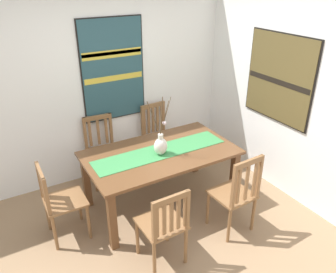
{
  "coord_description": "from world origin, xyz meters",
  "views": [
    {
      "loc": [
        -1.42,
        -2.35,
        2.67
      ],
      "look_at": [
        0.36,
        0.71,
        0.92
      ],
      "focal_mm": 36.07,
      "sensor_mm": 36.0,
      "label": 1
    }
  ],
  "objects_px": {
    "chair_0": "(59,200)",
    "chair_4": "(102,149)",
    "chair_3": "(236,193)",
    "chair_1": "(164,224)",
    "painting_on_back_wall": "(113,70)",
    "chair_2": "(158,135)",
    "centerpiece_vase": "(161,145)",
    "painting_on_side_wall": "(279,78)",
    "dining_table": "(161,159)"
  },
  "relations": [
    {
      "from": "chair_4",
      "to": "painting_on_back_wall",
      "type": "height_order",
      "value": "painting_on_back_wall"
    },
    {
      "from": "chair_3",
      "to": "painting_on_back_wall",
      "type": "height_order",
      "value": "painting_on_back_wall"
    },
    {
      "from": "chair_1",
      "to": "painting_on_side_wall",
      "type": "relative_size",
      "value": 0.83
    },
    {
      "from": "chair_0",
      "to": "chair_4",
      "type": "xyz_separation_m",
      "value": [
        0.79,
        0.85,
        0.0
      ]
    },
    {
      "from": "chair_4",
      "to": "chair_0",
      "type": "bearing_deg",
      "value": -133.06
    },
    {
      "from": "centerpiece_vase",
      "to": "dining_table",
      "type": "bearing_deg",
      "value": 64.93
    },
    {
      "from": "centerpiece_vase",
      "to": "chair_4",
      "type": "bearing_deg",
      "value": 112.92
    },
    {
      "from": "chair_2",
      "to": "painting_on_side_wall",
      "type": "height_order",
      "value": "painting_on_side_wall"
    },
    {
      "from": "chair_4",
      "to": "painting_on_side_wall",
      "type": "distance_m",
      "value": 2.48
    },
    {
      "from": "centerpiece_vase",
      "to": "chair_0",
      "type": "xyz_separation_m",
      "value": [
        -1.19,
        0.09,
        -0.39
      ]
    },
    {
      "from": "chair_3",
      "to": "chair_4",
      "type": "height_order",
      "value": "chair_3"
    },
    {
      "from": "chair_2",
      "to": "chair_3",
      "type": "distance_m",
      "value": 1.7
    },
    {
      "from": "dining_table",
      "to": "chair_0",
      "type": "relative_size",
      "value": 1.98
    },
    {
      "from": "chair_3",
      "to": "dining_table",
      "type": "bearing_deg",
      "value": 119.18
    },
    {
      "from": "painting_on_side_wall",
      "to": "chair_3",
      "type": "bearing_deg",
      "value": -151.78
    },
    {
      "from": "painting_on_side_wall",
      "to": "chair_2",
      "type": "bearing_deg",
      "value": 134.02
    },
    {
      "from": "chair_0",
      "to": "painting_on_back_wall",
      "type": "height_order",
      "value": "painting_on_back_wall"
    },
    {
      "from": "painting_on_back_wall",
      "to": "chair_0",
      "type": "bearing_deg",
      "value": -136.55
    },
    {
      "from": "chair_3",
      "to": "chair_2",
      "type": "bearing_deg",
      "value": 91.24
    },
    {
      "from": "painting_on_back_wall",
      "to": "painting_on_side_wall",
      "type": "bearing_deg",
      "value": -39.36
    },
    {
      "from": "chair_0",
      "to": "chair_3",
      "type": "height_order",
      "value": "chair_3"
    },
    {
      "from": "chair_1",
      "to": "painting_on_back_wall",
      "type": "height_order",
      "value": "painting_on_back_wall"
    },
    {
      "from": "chair_2",
      "to": "chair_3",
      "type": "xyz_separation_m",
      "value": [
        0.04,
        -1.7,
        -0.0
      ]
    },
    {
      "from": "centerpiece_vase",
      "to": "chair_3",
      "type": "xyz_separation_m",
      "value": [
        0.5,
        -0.78,
        -0.37
      ]
    },
    {
      "from": "chair_1",
      "to": "chair_3",
      "type": "height_order",
      "value": "chair_3"
    },
    {
      "from": "chair_1",
      "to": "chair_4",
      "type": "height_order",
      "value": "chair_4"
    },
    {
      "from": "chair_4",
      "to": "chair_3",
      "type": "bearing_deg",
      "value": -62.57
    },
    {
      "from": "dining_table",
      "to": "centerpiece_vase",
      "type": "bearing_deg",
      "value": -115.07
    },
    {
      "from": "dining_table",
      "to": "chair_1",
      "type": "xyz_separation_m",
      "value": [
        -0.44,
        -0.86,
        -0.16
      ]
    },
    {
      "from": "centerpiece_vase",
      "to": "chair_2",
      "type": "bearing_deg",
      "value": 63.48
    },
    {
      "from": "chair_3",
      "to": "painting_on_side_wall",
      "type": "distance_m",
      "value": 1.55
    },
    {
      "from": "dining_table",
      "to": "chair_2",
      "type": "relative_size",
      "value": 1.87
    },
    {
      "from": "chair_0",
      "to": "chair_4",
      "type": "distance_m",
      "value": 1.16
    },
    {
      "from": "dining_table",
      "to": "chair_3",
      "type": "distance_m",
      "value": 0.97
    },
    {
      "from": "chair_3",
      "to": "painting_on_back_wall",
      "type": "bearing_deg",
      "value": 106.88
    },
    {
      "from": "dining_table",
      "to": "chair_2",
      "type": "xyz_separation_m",
      "value": [
        0.43,
        0.86,
        -0.14
      ]
    },
    {
      "from": "chair_0",
      "to": "chair_2",
      "type": "height_order",
      "value": "chair_2"
    },
    {
      "from": "dining_table",
      "to": "chair_0",
      "type": "bearing_deg",
      "value": 178.68
    },
    {
      "from": "dining_table",
      "to": "chair_2",
      "type": "bearing_deg",
      "value": 63.38
    },
    {
      "from": "centerpiece_vase",
      "to": "painting_on_side_wall",
      "type": "xyz_separation_m",
      "value": [
        1.56,
        -0.21,
        0.61
      ]
    },
    {
      "from": "centerpiece_vase",
      "to": "chair_1",
      "type": "height_order",
      "value": "centerpiece_vase"
    },
    {
      "from": "chair_1",
      "to": "chair_4",
      "type": "bearing_deg",
      "value": 89.37
    },
    {
      "from": "chair_0",
      "to": "painting_on_back_wall",
      "type": "relative_size",
      "value": 0.66
    },
    {
      "from": "chair_4",
      "to": "painting_on_side_wall",
      "type": "bearing_deg",
      "value": -30.5
    },
    {
      "from": "chair_0",
      "to": "painting_on_side_wall",
      "type": "distance_m",
      "value": 2.94
    },
    {
      "from": "chair_0",
      "to": "chair_3",
      "type": "bearing_deg",
      "value": -27.27
    },
    {
      "from": "centerpiece_vase",
      "to": "chair_1",
      "type": "bearing_deg",
      "value": -117.2
    },
    {
      "from": "chair_1",
      "to": "chair_2",
      "type": "distance_m",
      "value": 1.94
    },
    {
      "from": "centerpiece_vase",
      "to": "painting_on_back_wall",
      "type": "xyz_separation_m",
      "value": [
        -0.08,
        1.13,
        0.62
      ]
    },
    {
      "from": "chair_0",
      "to": "chair_1",
      "type": "distance_m",
      "value": 1.18
    }
  ]
}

